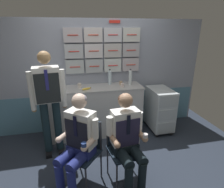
{
  "coord_description": "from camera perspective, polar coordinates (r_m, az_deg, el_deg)",
  "views": [
    {
      "loc": [
        -0.5,
        -2.16,
        1.95
      ],
      "look_at": [
        0.03,
        0.3,
        1.08
      ],
      "focal_mm": 29.66,
      "sensor_mm": 36.0,
      "label": 1
    }
  ],
  "objects": [
    {
      "name": "water_bottle_blue_cap",
      "position": [
        3.56,
        -0.66,
        5.2
      ],
      "size": [
        0.06,
        0.06,
        0.29
      ],
      "color": "silver",
      "rests_on": "galley_counter"
    },
    {
      "name": "folding_chair_right",
      "position": [
        2.56,
        3.13,
        -14.59
      ],
      "size": [
        0.45,
        0.45,
        0.85
      ],
      "color": "#2D2D33",
      "rests_on": "ground"
    },
    {
      "name": "paper_cup_blue",
      "position": [
        3.56,
        2.77,
        3.47
      ],
      "size": [
        0.06,
        0.06,
        0.07
      ],
      "color": "tan",
      "rests_on": "galley_counter"
    },
    {
      "name": "espresso_cup_small",
      "position": [
        3.42,
        -15.34,
        2.06
      ],
      "size": [
        0.06,
        0.06,
        0.06
      ],
      "color": "navy",
      "rests_on": "galley_counter"
    },
    {
      "name": "galley_bulkhead",
      "position": [
        3.67,
        -3.84,
        5.49
      ],
      "size": [
        4.2,
        0.14,
        2.15
      ],
      "color": "#8F97AA",
      "rests_on": "ground"
    },
    {
      "name": "service_trolley",
      "position": [
        3.83,
        14.47,
        -4.32
      ],
      "size": [
        0.4,
        0.65,
        0.86
      ],
      "color": "black",
      "rests_on": "ground"
    },
    {
      "name": "snack_banana",
      "position": [
        3.28,
        -7.89,
        1.61
      ],
      "size": [
        0.17,
        0.1,
        0.04
      ],
      "color": "yellow",
      "rests_on": "galley_counter"
    },
    {
      "name": "ground",
      "position": [
        2.97,
        0.74,
        -22.43
      ],
      "size": [
        4.8,
        4.8,
        0.04
      ],
      "primitive_type": "cube",
      "color": "#262E3B"
    },
    {
      "name": "paper_cup_tan",
      "position": [
        3.41,
        3.17,
        2.74
      ],
      "size": [
        0.06,
        0.06,
        0.07
      ],
      "color": "beige",
      "rests_on": "galley_counter"
    },
    {
      "name": "folding_chair_left",
      "position": [
        2.54,
        -8.14,
        -15.13
      ],
      "size": [
        0.56,
        0.56,
        0.85
      ],
      "color": "#2D2D33",
      "rests_on": "ground"
    },
    {
      "name": "coffee_cup_white",
      "position": [
        3.41,
        -9.98,
        2.62
      ],
      "size": [
        0.07,
        0.07,
        0.09
      ],
      "color": "silver",
      "rests_on": "galley_counter"
    },
    {
      "name": "sparkling_bottle_green",
      "position": [
        3.56,
        5.63,
        5.17
      ],
      "size": [
        0.06,
        0.06,
        0.3
      ],
      "color": "silver",
      "rests_on": "galley_counter"
    },
    {
      "name": "crew_member_right",
      "position": [
        2.35,
        4.79,
        -13.49
      ],
      "size": [
        0.48,
        0.62,
        1.24
      ],
      "color": "black",
      "rests_on": "ground"
    },
    {
      "name": "crew_member_standing",
      "position": [
        2.96,
        -18.97,
        -0.71
      ],
      "size": [
        0.53,
        0.3,
        1.68
      ],
      "color": "black",
      "rests_on": "ground"
    },
    {
      "name": "galley_counter",
      "position": [
        3.59,
        -5.0,
        -5.15
      ],
      "size": [
        1.76,
        0.53,
        0.95
      ],
      "color": "beige",
      "rests_on": "ground"
    },
    {
      "name": "crew_member_left",
      "position": [
        2.34,
        -10.63,
        -13.71
      ],
      "size": [
        0.62,
        0.66,
        1.26
      ],
      "color": "black",
      "rests_on": "ground"
    }
  ]
}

